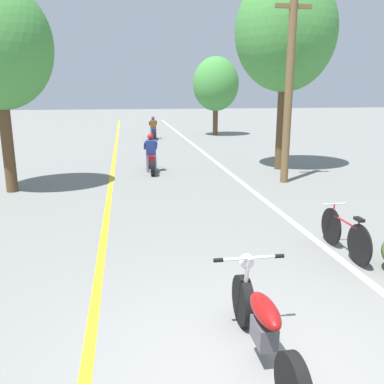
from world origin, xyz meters
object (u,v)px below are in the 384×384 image
Objects in this scene: roadside_tree_right_far at (216,84)px; motorcycle_foreground at (263,325)px; motorcycle_rider_lead at (151,158)px; utility_pole at (289,85)px; roadside_tree_right_near at (286,32)px; motorcycle_rider_far at (153,130)px; bicycle_parked at (345,234)px.

motorcycle_foreground is (-4.37, -22.03, -2.76)m from roadside_tree_right_far.
motorcycle_rider_lead reaches higher than motorcycle_foreground.
roadside_tree_right_near reaches higher than utility_pole.
motorcycle_rider_lead is 10.10m from motorcycle_rider_far.
roadside_tree_right_near is 3.12× the size of motorcycle_foreground.
motorcycle_foreground is at bearing -113.21° from utility_pole.
motorcycle_rider_lead is 8.54m from bicycle_parked.
bicycle_parked is at bearing -103.03° from roadside_tree_right_near.
roadside_tree_right_far is 12.67m from motorcycle_rider_lead.
motorcycle_rider_far is at bearing 104.70° from utility_pole.
utility_pole is 9.38m from motorcycle_foreground.
motorcycle_rider_lead reaches higher than bicycle_parked.
motorcycle_foreground is at bearing -90.84° from motorcycle_rider_far.
bicycle_parked is (2.40, 2.59, -0.05)m from motorcycle_foreground.
motorcycle_rider_far is at bearing -161.93° from roadside_tree_right_far.
motorcycle_rider_far is at bearing 110.87° from roadside_tree_right_near.
motorcycle_rider_lead is (-0.48, 10.63, 0.09)m from motorcycle_foreground.
motorcycle_foreground is at bearing -111.97° from roadside_tree_right_near.
motorcycle_foreground is at bearing -132.75° from bicycle_parked.
roadside_tree_right_far reaches higher than motorcycle_foreground.
bicycle_parked is (-1.97, -19.43, -2.81)m from roadside_tree_right_far.
motorcycle_rider_far reaches higher than bicycle_parked.
utility_pole is 5.28m from motorcycle_rider_lead.
utility_pole is 2.90× the size of motorcycle_rider_far.
utility_pole reaches higher than motorcycle_rider_far.
motorcycle_rider_lead is (-4.85, -11.39, -2.67)m from roadside_tree_right_far.
bicycle_parked is at bearing -70.29° from motorcycle_rider_lead.
utility_pole is 1.19× the size of roadside_tree_right_far.
utility_pole reaches higher than motorcycle_rider_lead.
motorcycle_rider_lead is 1.20× the size of bicycle_parked.
roadside_tree_right_near is at bearing 73.03° from utility_pole.
motorcycle_foreground is 10.64m from motorcycle_rider_lead.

